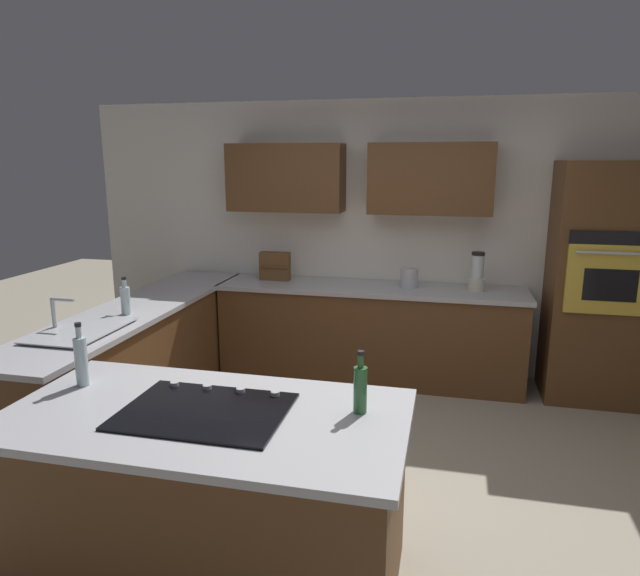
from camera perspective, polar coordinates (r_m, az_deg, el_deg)
name	(u,v)px	position (r m, az deg, el deg)	size (l,w,h in m)	color
ground_plane	(346,473)	(3.98, 2.68, -18.14)	(14.00, 14.00, 0.00)	#9E937F
wall_back	(380,225)	(5.48, 6.09, 6.35)	(6.00, 0.44, 2.60)	white
lower_cabinets_back	(369,335)	(5.37, 5.02, -4.73)	(2.80, 0.60, 0.86)	brown
countertop_back	(370,288)	(5.26, 5.11, -0.04)	(2.84, 0.64, 0.04)	#B2B2B7
lower_cabinets_side	(140,362)	(4.87, -17.73, -7.18)	(0.60, 2.90, 0.86)	brown
countertop_side	(136,309)	(4.74, -18.09, -2.06)	(0.64, 2.94, 0.04)	#B2B2B7
island_base	(209,503)	(2.96, -11.14, -20.50)	(1.80, 0.91, 0.86)	brown
island_top	(205,416)	(2.74, -11.55, -12.59)	(1.88, 0.99, 0.04)	#B2B2B7
wall_oven	(599,284)	(5.33, 26.39, 0.40)	(0.80, 0.66, 2.04)	brown
sink_unit	(80,329)	(4.18, -23.11, -3.87)	(0.46, 0.70, 0.23)	#515456
cooktop	(205,410)	(2.73, -11.53, -12.03)	(0.76, 0.56, 0.03)	black
blender	(477,274)	(5.23, 15.59, 1.36)	(0.15, 0.15, 0.35)	beige
spice_rack	(275,266)	(5.51, -4.58, 2.23)	(0.29, 0.11, 0.27)	brown
kettle	(409,278)	(5.24, 8.99, 1.02)	(0.16, 0.16, 0.17)	#B7BABF
dish_soap_bottle	(125,299)	(4.51, -19.06, -1.10)	(0.07, 0.07, 0.29)	silver
oil_bottle	(81,360)	(3.18, -22.98, -6.69)	(0.07, 0.07, 0.34)	silver
second_bottle	(360,388)	(2.64, 4.10, -10.02)	(0.06, 0.06, 0.30)	#336B38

